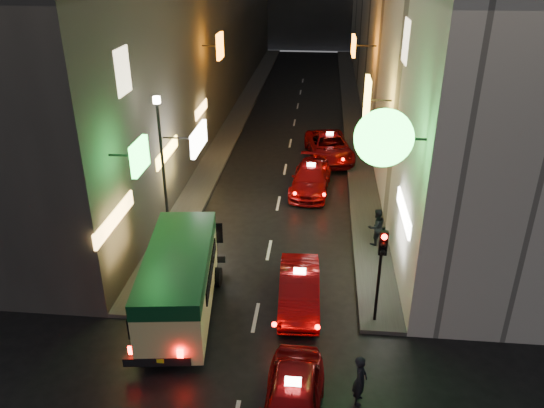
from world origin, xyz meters
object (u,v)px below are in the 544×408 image
(pedestrian_crossing, at_px, (360,377))
(traffic_light, at_px, (382,256))
(taxi_near, at_px, (293,401))
(lamp_post, at_px, (163,163))
(minibus, at_px, (179,276))

(pedestrian_crossing, height_order, traffic_light, traffic_light)
(taxi_near, height_order, traffic_light, traffic_light)
(taxi_near, xyz_separation_m, lamp_post, (-5.72, 8.82, 2.93))
(pedestrian_crossing, relative_size, traffic_light, 0.50)
(lamp_post, bearing_deg, traffic_light, -28.91)
(taxi_near, relative_size, pedestrian_crossing, 2.88)
(minibus, height_order, taxi_near, minibus)
(traffic_light, bearing_deg, pedestrian_crossing, -101.79)
(pedestrian_crossing, bearing_deg, traffic_light, -3.18)
(lamp_post, bearing_deg, minibus, -69.72)
(pedestrian_crossing, distance_m, lamp_post, 11.25)
(lamp_post, bearing_deg, taxi_near, -57.05)
(taxi_near, bearing_deg, pedestrian_crossing, 27.71)
(pedestrian_crossing, bearing_deg, lamp_post, 52.18)
(taxi_near, distance_m, lamp_post, 10.91)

